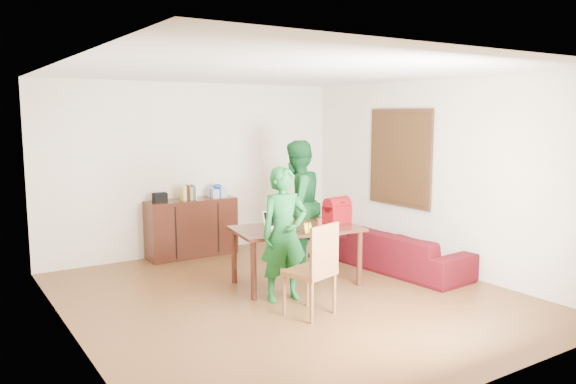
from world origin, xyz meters
TOP-DOWN VIEW (x-y plane):
  - room at (0.01, 0.13)m, footprint 5.20×5.70m
  - table at (0.35, 0.39)m, footprint 1.75×1.17m
  - chair at (-0.15, -0.65)m, footprint 0.58×0.57m
  - person_near at (-0.12, -0.05)m, footprint 0.64×0.48m
  - person_far at (0.88, 1.17)m, footprint 1.06×0.93m
  - laptop at (0.10, 0.38)m, footprint 0.33×0.23m
  - bananas at (0.24, -0.02)m, footprint 0.16×0.13m
  - bottle at (0.46, 0.04)m, footprint 0.08×0.08m
  - red_bag at (0.98, 0.35)m, footprint 0.40×0.27m
  - sofa at (1.95, 0.06)m, footprint 0.92×2.00m

SIDE VIEW (x-z plane):
  - sofa at x=1.95m, z-range 0.00..0.57m
  - chair at x=-0.15m, z-range -0.22..0.82m
  - table at x=0.35m, z-range 0.28..1.04m
  - bananas at x=0.24m, z-range 0.76..0.81m
  - person_near at x=-0.12m, z-range 0.00..1.60m
  - laptop at x=0.10m, z-range 0.69..0.92m
  - bottle at x=0.46m, z-range 0.76..0.95m
  - red_bag at x=0.98m, z-range 0.76..1.03m
  - person_far at x=0.88m, z-range 0.00..1.84m
  - room at x=0.01m, z-range -0.14..2.76m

